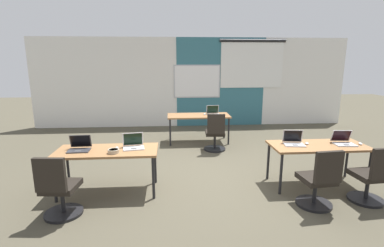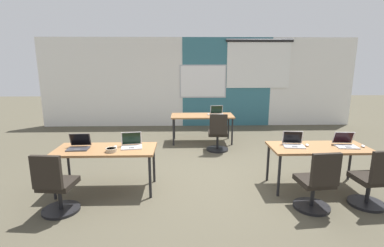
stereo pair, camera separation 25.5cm
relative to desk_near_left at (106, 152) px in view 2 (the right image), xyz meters
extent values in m
plane|color=#4C4738|center=(1.75, 0.60, -0.66)|extent=(24.00, 24.00, 0.00)
cube|color=silver|center=(1.75, 4.80, 0.74)|extent=(10.00, 0.20, 2.80)
cube|color=#336B7A|center=(2.65, 4.69, 0.74)|extent=(2.82, 0.01, 2.80)
cube|color=#B7B7BC|center=(1.89, 4.69, 0.79)|extent=(1.48, 0.02, 1.04)
cube|color=white|center=(1.89, 4.68, 0.79)|extent=(1.40, 0.02, 0.96)
cube|color=white|center=(3.64, 4.67, 1.28)|extent=(2.00, 0.02, 1.41)
cylinder|color=black|center=(3.64, 4.67, 2.04)|extent=(2.10, 0.10, 0.10)
cube|color=olive|center=(0.00, 0.00, 0.04)|extent=(1.60, 0.70, 0.04)
cylinder|color=black|center=(-0.74, -0.30, -0.32)|extent=(0.04, 0.04, 0.68)
cylinder|color=black|center=(0.74, -0.30, -0.32)|extent=(0.04, 0.04, 0.68)
cylinder|color=black|center=(-0.74, 0.30, -0.32)|extent=(0.04, 0.04, 0.68)
cylinder|color=black|center=(0.74, 0.30, -0.32)|extent=(0.04, 0.04, 0.68)
cube|color=olive|center=(3.50, 0.00, 0.04)|extent=(1.60, 0.70, 0.04)
cylinder|color=black|center=(2.76, -0.30, -0.32)|extent=(0.04, 0.04, 0.68)
cylinder|color=black|center=(4.24, -0.30, -0.32)|extent=(0.04, 0.04, 0.68)
cylinder|color=black|center=(2.76, 0.30, -0.32)|extent=(0.04, 0.04, 0.68)
cylinder|color=black|center=(4.24, 0.30, -0.32)|extent=(0.04, 0.04, 0.68)
cube|color=olive|center=(1.75, 2.80, 0.04)|extent=(1.60, 0.70, 0.04)
cylinder|color=black|center=(1.01, 2.50, -0.32)|extent=(0.04, 0.04, 0.68)
cylinder|color=black|center=(2.49, 2.50, -0.32)|extent=(0.04, 0.04, 0.68)
cylinder|color=black|center=(1.01, 3.10, -0.32)|extent=(0.04, 0.04, 0.68)
cylinder|color=black|center=(2.49, 3.10, -0.32)|extent=(0.04, 0.04, 0.68)
cube|color=silver|center=(0.42, 0.02, 0.07)|extent=(0.36, 0.28, 0.02)
cube|color=#4C4C4F|center=(0.43, -0.03, 0.08)|extent=(0.10, 0.07, 0.00)
cube|color=silver|center=(0.40, 0.15, 0.19)|extent=(0.33, 0.09, 0.22)
cube|color=black|center=(0.40, 0.15, 0.19)|extent=(0.30, 0.08, 0.19)
ellipsoid|color=#B2B2B7|center=(0.15, 0.04, 0.08)|extent=(0.06, 0.10, 0.03)
cube|color=#B7B7BC|center=(3.94, -0.05, 0.07)|extent=(0.35, 0.26, 0.02)
cube|color=#4C4C4F|center=(3.93, -0.10, 0.08)|extent=(0.09, 0.07, 0.00)
cube|color=#B7B7BC|center=(3.95, 0.11, 0.18)|extent=(0.34, 0.11, 0.21)
cube|color=black|center=(3.95, 0.10, 0.18)|extent=(0.30, 0.09, 0.18)
ellipsoid|color=silver|center=(4.21, -0.04, 0.08)|extent=(0.09, 0.11, 0.03)
cylinder|color=black|center=(4.00, -0.62, -0.64)|extent=(0.52, 0.52, 0.04)
cylinder|color=black|center=(4.00, -0.62, -0.45)|extent=(0.06, 0.06, 0.34)
cube|color=black|center=(4.00, -0.62, -0.24)|extent=(0.47, 0.47, 0.08)
sphere|color=black|center=(3.98, -0.39, -0.64)|extent=(0.04, 0.04, 0.04)
sphere|color=black|center=(4.22, -0.68, -0.64)|extent=(0.04, 0.04, 0.04)
sphere|color=black|center=(3.78, -0.71, -0.64)|extent=(0.04, 0.04, 0.04)
cube|color=#333338|center=(-0.43, -0.04, 0.07)|extent=(0.34, 0.24, 0.02)
cube|color=#4C4C4F|center=(-0.42, -0.09, 0.08)|extent=(0.09, 0.06, 0.00)
cube|color=#333338|center=(-0.43, 0.11, 0.18)|extent=(0.33, 0.08, 0.21)
cube|color=black|center=(-0.43, 0.11, 0.18)|extent=(0.30, 0.07, 0.19)
cylinder|color=black|center=(-0.50, -0.67, -0.64)|extent=(0.52, 0.52, 0.04)
cylinder|color=black|center=(-0.50, -0.67, -0.45)|extent=(0.06, 0.06, 0.34)
cube|color=black|center=(-0.50, -0.67, -0.24)|extent=(0.48, 0.48, 0.08)
cube|color=black|center=(-0.52, -0.92, 0.03)|extent=(0.40, 0.10, 0.46)
sphere|color=black|center=(-0.48, -0.44, -0.64)|extent=(0.04, 0.04, 0.04)
sphere|color=black|center=(-0.28, -0.76, -0.64)|extent=(0.04, 0.04, 0.04)
sphere|color=black|center=(-0.73, -0.72, -0.64)|extent=(0.04, 0.04, 0.04)
cube|color=#9E9EA3|center=(2.15, 2.78, 0.07)|extent=(0.35, 0.27, 0.02)
cube|color=#4C4C4F|center=(2.15, 2.73, 0.08)|extent=(0.10, 0.07, 0.00)
cube|color=#9E9EA3|center=(2.13, 2.92, 0.19)|extent=(0.33, 0.08, 0.22)
cube|color=black|center=(2.13, 2.91, 0.19)|extent=(0.30, 0.07, 0.19)
ellipsoid|color=silver|center=(1.91, 2.82, 0.08)|extent=(0.06, 0.10, 0.03)
cylinder|color=black|center=(2.07, 2.08, -0.64)|extent=(0.52, 0.52, 0.04)
cylinder|color=black|center=(2.07, 2.08, -0.45)|extent=(0.06, 0.06, 0.34)
cube|color=black|center=(2.07, 2.08, -0.24)|extent=(0.47, 0.47, 0.08)
cube|color=black|center=(2.05, 1.83, 0.03)|extent=(0.40, 0.09, 0.46)
sphere|color=black|center=(2.09, 2.32, -0.64)|extent=(0.04, 0.04, 0.04)
sphere|color=black|center=(2.29, 2.00, -0.64)|extent=(0.04, 0.04, 0.04)
sphere|color=black|center=(1.84, 2.03, -0.64)|extent=(0.04, 0.04, 0.04)
cube|color=#B7B7BC|center=(3.08, 0.01, 0.07)|extent=(0.36, 0.27, 0.02)
cube|color=#4C4C4F|center=(3.08, -0.05, 0.08)|extent=(0.10, 0.07, 0.00)
cube|color=#B7B7BC|center=(3.10, 0.14, 0.19)|extent=(0.33, 0.09, 0.22)
cube|color=black|center=(3.10, 0.13, 0.19)|extent=(0.30, 0.07, 0.19)
ellipsoid|color=silver|center=(3.32, 0.04, 0.08)|extent=(0.09, 0.11, 0.03)
cylinder|color=black|center=(3.13, -0.69, -0.64)|extent=(0.52, 0.52, 0.04)
cylinder|color=black|center=(3.13, -0.69, -0.45)|extent=(0.06, 0.06, 0.34)
cube|color=black|center=(3.13, -0.69, -0.24)|extent=(0.48, 0.48, 0.08)
cube|color=black|center=(3.16, -0.94, 0.03)|extent=(0.40, 0.10, 0.46)
sphere|color=black|center=(3.11, -0.46, -0.64)|extent=(0.04, 0.04, 0.04)
sphere|color=black|center=(3.36, -0.74, -0.64)|extent=(0.04, 0.04, 0.04)
sphere|color=black|center=(2.92, -0.78, -0.64)|extent=(0.04, 0.04, 0.04)
cylinder|color=tan|center=(0.14, -0.17, 0.09)|extent=(0.17, 0.17, 0.05)
torus|color=tan|center=(0.14, -0.17, 0.11)|extent=(0.18, 0.18, 0.02)
cylinder|color=gold|center=(0.14, -0.17, 0.11)|extent=(0.14, 0.14, 0.01)
camera|label=1|loc=(1.01, -4.45, 1.47)|focal=26.81mm
camera|label=2|loc=(1.27, -4.46, 1.47)|focal=26.81mm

